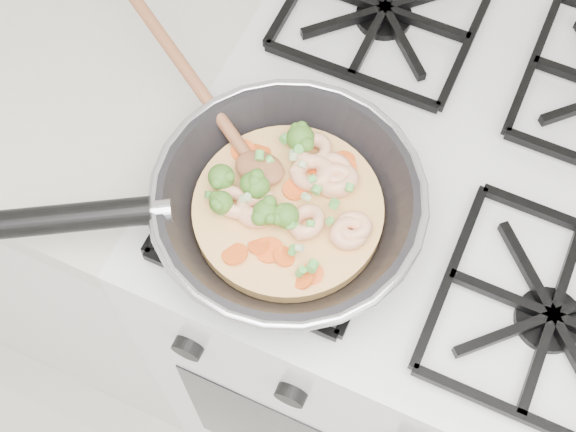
% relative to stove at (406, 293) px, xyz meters
% --- Properties ---
extents(stove, '(0.60, 0.60, 0.92)m').
position_rel_stove_xyz_m(stove, '(0.00, 0.00, 0.00)').
color(stove, white).
rests_on(stove, ground).
extents(skillet, '(0.44, 0.36, 0.10)m').
position_rel_stove_xyz_m(skillet, '(-0.15, -0.16, 0.50)').
color(skillet, black).
rests_on(skillet, stove).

